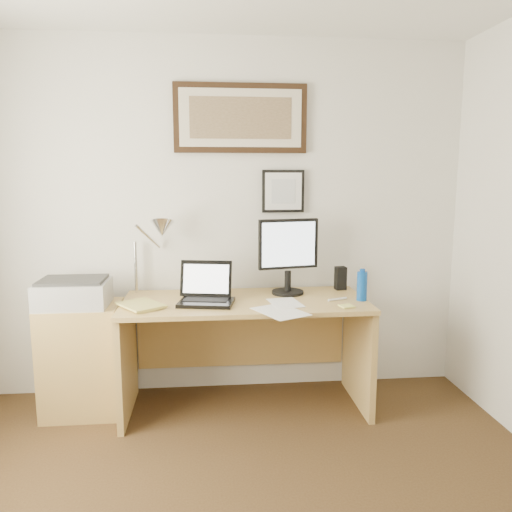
{
  "coord_description": "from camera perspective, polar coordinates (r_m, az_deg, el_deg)",
  "views": [
    {
      "loc": [
        -0.09,
        -1.56,
        1.56
      ],
      "look_at": [
        0.2,
        1.43,
        1.08
      ],
      "focal_mm": 35.0,
      "sensor_mm": 36.0,
      "label": 1
    }
  ],
  "objects": [
    {
      "name": "wall_back",
      "position": [
        3.57,
        -4.15,
        4.17
      ],
      "size": [
        3.5,
        0.02,
        2.5
      ],
      "primitive_type": "cube",
      "color": "silver",
      "rests_on": "ground"
    },
    {
      "name": "side_cabinet",
      "position": [
        3.55,
        -19.15,
        -11.03
      ],
      "size": [
        0.5,
        0.4,
        0.73
      ],
      "primitive_type": "cube",
      "color": "#AE8949",
      "rests_on": "floor"
    },
    {
      "name": "water_bottle",
      "position": [
        3.34,
        12.02,
        -3.39
      ],
      "size": [
        0.07,
        0.07,
        0.19
      ],
      "primitive_type": "cylinder",
      "color": "#0C46A4",
      "rests_on": "desk"
    },
    {
      "name": "bottle_cap",
      "position": [
        3.32,
        12.08,
        -1.61
      ],
      "size": [
        0.03,
        0.03,
        0.02
      ],
      "primitive_type": "cylinder",
      "color": "#0C46A4",
      "rests_on": "water_bottle"
    },
    {
      "name": "speaker",
      "position": [
        3.63,
        9.63,
        -2.52
      ],
      "size": [
        0.08,
        0.07,
        0.17
      ],
      "primitive_type": "cube",
      "rotation": [
        0.0,
        0.0,
        0.12
      ],
      "color": "black",
      "rests_on": "desk"
    },
    {
      "name": "paper_sheet_a",
      "position": [
        3.02,
        2.79,
        -6.35
      ],
      "size": [
        0.36,
        0.4,
        0.0
      ],
      "primitive_type": "cube",
      "rotation": [
        0.0,
        0.0,
        0.47
      ],
      "color": "white",
      "rests_on": "desk"
    },
    {
      "name": "paper_sheet_b",
      "position": [
        3.22,
        3.36,
        -5.37
      ],
      "size": [
        0.23,
        0.29,
        0.0
      ],
      "primitive_type": "cube",
      "rotation": [
        0.0,
        0.0,
        0.17
      ],
      "color": "white",
      "rests_on": "desk"
    },
    {
      "name": "sticky_pad",
      "position": [
        3.17,
        10.32,
        -5.65
      ],
      "size": [
        0.1,
        0.1,
        0.01
      ],
      "primitive_type": "cube",
      "rotation": [
        0.0,
        0.0,
        0.27
      ],
      "color": "#ECEA6F",
      "rests_on": "desk"
    },
    {
      "name": "marker_pen",
      "position": [
        3.33,
        9.29,
        -4.89
      ],
      "size": [
        0.14,
        0.06,
        0.02
      ],
      "primitive_type": "cylinder",
      "rotation": [
        0.0,
        1.57,
        0.35
      ],
      "color": "white",
      "rests_on": "desk"
    },
    {
      "name": "book",
      "position": [
        3.15,
        -14.72,
        -5.81
      ],
      "size": [
        0.34,
        0.36,
        0.02
      ],
      "primitive_type": "imported",
      "rotation": [
        0.0,
        0.0,
        0.62
      ],
      "color": "tan",
      "rests_on": "desk"
    },
    {
      "name": "desk",
      "position": [
        3.44,
        -1.36,
        -8.5
      ],
      "size": [
        1.6,
        0.7,
        0.75
      ],
      "color": "#AE8949",
      "rests_on": "floor"
    },
    {
      "name": "laptop",
      "position": [
        3.23,
        -5.72,
        -4.31
      ],
      "size": [
        0.38,
        0.35,
        0.26
      ],
      "color": "black",
      "rests_on": "desk"
    },
    {
      "name": "lcd_monitor",
      "position": [
        3.41,
        3.71,
        0.4
      ],
      "size": [
        0.42,
        0.22,
        0.52
      ],
      "color": "black",
      "rests_on": "desk"
    },
    {
      "name": "printer",
      "position": [
        3.41,
        -20.15,
        -3.95
      ],
      "size": [
        0.44,
        0.34,
        0.18
      ],
      "color": "#A6A6A8",
      "rests_on": "side_cabinet"
    },
    {
      "name": "desk_lamp",
      "position": [
        3.4,
        -10.96,
        2.73
      ],
      "size": [
        0.29,
        0.27,
        0.53
      ],
      "color": "silver",
      "rests_on": "desk"
    },
    {
      "name": "picture_large",
      "position": [
        3.56,
        -1.77,
        15.47
      ],
      "size": [
        0.92,
        0.04,
        0.47
      ],
      "color": "black",
      "rests_on": "wall_back"
    },
    {
      "name": "picture_small",
      "position": [
        3.57,
        3.12,
        7.4
      ],
      "size": [
        0.3,
        0.03,
        0.3
      ],
      "color": "black",
      "rests_on": "wall_back"
    }
  ]
}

